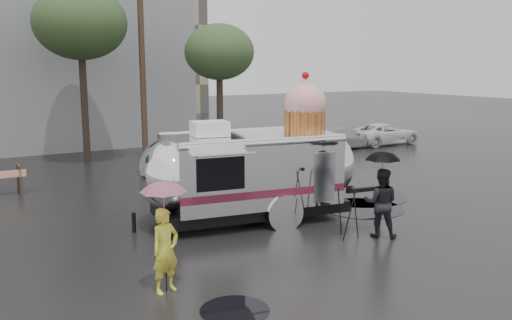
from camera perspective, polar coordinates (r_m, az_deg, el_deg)
ground at (r=13.02m, az=-1.32°, el=-10.31°), size 120.00×120.00×0.00m
puddles at (r=17.96m, az=10.17°, el=-4.68°), size 10.34×8.08×0.01m
utility_pole at (r=26.06m, az=-11.89°, el=10.06°), size 1.60×0.28×9.00m
tree_mid at (r=26.39m, az=-18.04°, el=13.53°), size 4.20×4.20×8.03m
tree_right at (r=26.50m, az=-3.89°, el=11.19°), size 3.36×3.36×6.42m
parked_cars at (r=29.02m, az=7.37°, el=2.45°), size 13.20×1.90×1.50m
airstream_trailer at (r=15.82m, az=-0.27°, el=-0.82°), size 8.10×3.47×4.40m
person_left at (r=11.09m, az=-9.52°, el=-9.38°), size 0.72×0.59×1.73m
umbrella_pink at (r=10.79m, az=-9.68°, el=-4.04°), size 1.12×1.12×2.31m
person_right at (r=14.69m, az=13.02°, el=-4.41°), size 0.98×0.97×1.85m
umbrella_black at (r=14.47m, az=13.17°, el=-0.52°), size 1.14×1.14×2.33m
tripod at (r=14.44m, az=9.70°, el=-4.95°), size 0.53×0.59×1.42m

